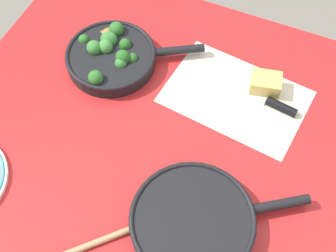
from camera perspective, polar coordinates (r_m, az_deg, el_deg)
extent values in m
plane|color=slate|center=(1.92, 0.00, -12.65)|extent=(14.00, 14.00, 0.00)
cube|color=red|center=(1.23, 0.00, -0.86)|extent=(1.16, 0.97, 0.03)
cylinder|color=#BCBCC1|center=(1.92, -9.30, 8.43)|extent=(0.05, 0.05, 0.75)
cylinder|color=black|center=(1.34, -6.95, 8.16)|extent=(0.25, 0.25, 0.04)
torus|color=black|center=(1.33, -7.04, 8.71)|extent=(0.25, 0.25, 0.01)
cylinder|color=black|center=(1.34, 1.43, 9.23)|extent=(0.13, 0.09, 0.02)
cylinder|color=#2C6823|center=(1.32, -5.69, 7.03)|extent=(0.01, 0.01, 0.02)
sphere|color=#387A33|center=(1.30, -5.77, 7.61)|extent=(0.03, 0.03, 0.03)
cylinder|color=#2C6823|center=(1.37, -6.96, 9.74)|extent=(0.01, 0.01, 0.02)
sphere|color=#387A33|center=(1.35, -7.08, 10.47)|extent=(0.04, 0.04, 0.04)
cylinder|color=#357027|center=(1.36, -7.45, 9.15)|extent=(0.01, 0.01, 0.02)
sphere|color=#428438|center=(1.35, -7.55, 9.79)|extent=(0.04, 0.04, 0.04)
cylinder|color=#245B1C|center=(1.29, -8.67, 5.13)|extent=(0.01, 0.01, 0.02)
sphere|color=#2D6B28|center=(1.27, -8.82, 5.84)|extent=(0.04, 0.04, 0.04)
cylinder|color=#245B1C|center=(1.39, -10.10, 9.79)|extent=(0.01, 0.01, 0.02)
sphere|color=#2D6B28|center=(1.38, -10.22, 10.32)|extent=(0.03, 0.03, 0.03)
cylinder|color=#357027|center=(1.36, -7.49, 8.85)|extent=(0.01, 0.01, 0.02)
sphere|color=#428438|center=(1.34, -7.62, 9.57)|extent=(0.04, 0.04, 0.04)
cylinder|color=#205218|center=(1.32, -5.43, 7.62)|extent=(0.01, 0.01, 0.02)
sphere|color=#286023|center=(1.31, -5.52, 8.35)|extent=(0.04, 0.04, 0.04)
cylinder|color=#245B1C|center=(1.39, -6.20, 10.90)|extent=(0.01, 0.01, 0.02)
sphere|color=#2D6B28|center=(1.38, -6.31, 11.65)|extent=(0.04, 0.04, 0.04)
cylinder|color=#2C6823|center=(1.36, -8.85, 8.67)|extent=(0.01, 0.01, 0.02)
sphere|color=#387A33|center=(1.34, -9.00, 9.40)|extent=(0.04, 0.04, 0.04)
cylinder|color=#205218|center=(1.36, -5.17, 9.23)|extent=(0.01, 0.01, 0.02)
sphere|color=#286023|center=(1.34, -5.25, 9.85)|extent=(0.04, 0.04, 0.04)
cylinder|color=#205218|center=(1.33, -4.30, 7.66)|extent=(0.01, 0.01, 0.02)
sphere|color=#286023|center=(1.31, -4.35, 8.20)|extent=(0.03, 0.03, 0.03)
cylinder|color=#2C6823|center=(1.37, -7.21, 9.72)|extent=(0.01, 0.01, 0.02)
sphere|color=#387A33|center=(1.35, -7.34, 10.47)|extent=(0.04, 0.04, 0.04)
cube|color=#AD7F4C|center=(1.36, -6.37, 9.24)|extent=(0.04, 0.04, 0.03)
cube|color=#AD7F4C|center=(1.32, -7.65, 7.17)|extent=(0.04, 0.04, 0.03)
cube|color=#9E703D|center=(1.39, -7.29, 10.77)|extent=(0.04, 0.04, 0.03)
cube|color=#AD7F4C|center=(1.32, -7.56, 6.89)|extent=(0.03, 0.02, 0.03)
cylinder|color=black|center=(1.09, 2.97, -11.63)|extent=(0.28, 0.28, 0.04)
torus|color=black|center=(1.07, 3.02, -11.26)|extent=(0.29, 0.29, 0.01)
cylinder|color=black|center=(1.12, 13.63, -9.24)|extent=(0.13, 0.10, 0.02)
cylinder|color=#E5CC60|center=(1.09, 2.96, -11.65)|extent=(0.23, 0.23, 0.02)
cylinder|color=tan|center=(1.10, -8.60, -13.82)|extent=(0.22, 0.23, 0.02)
ellipsoid|color=tan|center=(1.10, 0.12, -10.67)|extent=(0.07, 0.07, 0.02)
cube|color=beige|center=(1.29, 8.24, 3.57)|extent=(0.40, 0.29, 0.00)
cube|color=silver|center=(1.30, 8.02, 4.78)|extent=(0.20, 0.05, 0.01)
cylinder|color=black|center=(1.28, 13.64, 2.29)|extent=(0.09, 0.04, 0.02)
cube|color=#E0C15B|center=(1.30, 11.79, 5.06)|extent=(0.09, 0.08, 0.05)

